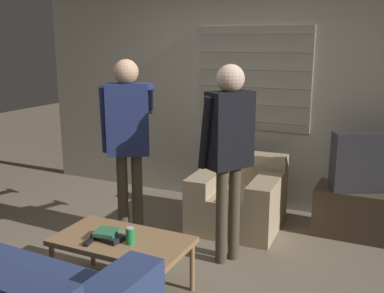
# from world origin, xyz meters

# --- Properties ---
(ground_plane) EXTENTS (16.00, 16.00, 0.00)m
(ground_plane) POSITION_xyz_m (0.00, 0.00, 0.00)
(ground_plane) COLOR #7F705B
(wall_back) EXTENTS (5.20, 0.08, 2.55)m
(wall_back) POSITION_xyz_m (0.01, 2.03, 1.28)
(wall_back) COLOR #BCB7A8
(wall_back) RESTS_ON ground_plane
(armchair_beige) EXTENTS (0.89, 0.88, 0.72)m
(armchair_beige) POSITION_xyz_m (0.31, 1.32, 0.30)
(armchair_beige) COLOR tan
(armchair_beige) RESTS_ON ground_plane
(coffee_table) EXTENTS (1.02, 0.56, 0.44)m
(coffee_table) POSITION_xyz_m (-0.05, -0.27, 0.40)
(coffee_table) COLOR #9E754C
(coffee_table) RESTS_ON ground_plane
(tv_stand) EXTENTS (0.99, 0.46, 0.48)m
(tv_stand) POSITION_xyz_m (1.55, 1.60, 0.24)
(tv_stand) COLOR #4C3D2D
(tv_stand) RESTS_ON ground_plane
(tv) EXTENTS (0.77, 0.51, 0.57)m
(tv) POSITION_xyz_m (1.55, 1.60, 0.76)
(tv) COLOR #2D2D33
(tv) RESTS_ON tv_stand
(person_left_standing) EXTENTS (0.49, 0.81, 1.73)m
(person_left_standing) POSITION_xyz_m (-0.48, 0.51, 1.10)
(person_left_standing) COLOR #4C4233
(person_left_standing) RESTS_ON ground_plane
(person_right_standing) EXTENTS (0.56, 0.72, 1.70)m
(person_right_standing) POSITION_xyz_m (0.48, 0.56, 1.08)
(person_right_standing) COLOR #4C4233
(person_right_standing) RESTS_ON ground_plane
(book_stack) EXTENTS (0.26, 0.19, 0.07)m
(book_stack) POSITION_xyz_m (-0.14, -0.31, 0.47)
(book_stack) COLOR black
(book_stack) RESTS_ON coffee_table
(soda_can) EXTENTS (0.07, 0.07, 0.13)m
(soda_can) POSITION_xyz_m (0.06, -0.31, 0.50)
(soda_can) COLOR #238E47
(soda_can) RESTS_ON coffee_table
(spare_remote) EXTENTS (0.06, 0.13, 0.02)m
(spare_remote) POSITION_xyz_m (-0.22, -0.43, 0.45)
(spare_remote) COLOR black
(spare_remote) RESTS_ON coffee_table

